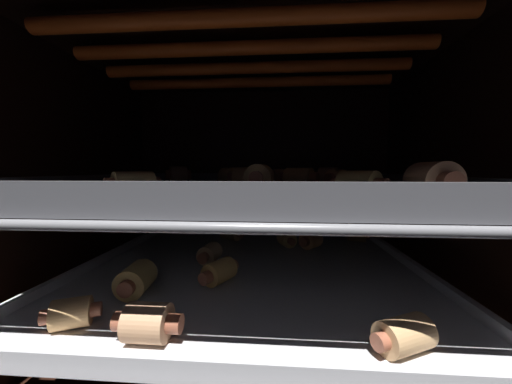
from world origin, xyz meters
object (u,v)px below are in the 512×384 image
object	(u,v)px
pig_in_blanket_lower_8	(219,271)
pig_in_blanket_upper_7	(134,184)
oven_rack_lower	(251,276)
pig_in_blanket_upper_3	(352,177)
pig_in_blanket_lower_9	(72,313)
pig_in_blanket_upper_9	(432,181)
pig_in_blanket_lower_5	(357,233)
pig_in_blanket_upper_8	(260,177)
pig_in_blanket_upper_4	(285,177)
pig_in_blanket_lower_0	(136,279)
pig_in_blanket_lower_3	(311,240)
baking_tray_lower	(251,270)
pig_in_blanket_lower_6	(287,239)
pig_in_blanket_upper_2	(358,183)
pig_in_blanket_upper_0	(337,178)
pig_in_blanket_upper_6	(230,176)
pig_in_blanket_upper_1	(178,175)
pig_in_blanket_upper_5	(246,177)
oven_rack_upper	(251,196)
baking_tray_upper	(251,189)
pig_in_blanket_lower_1	(148,322)
pig_in_blanket_upper_10	(328,176)
pig_in_blanket_upper_11	(299,178)
pig_in_blanket_lower_4	(404,335)
pig_in_blanket_lower_2	(231,232)
pig_in_blanket_lower_7	(210,253)
heating_element	(251,59)

from	to	relation	value
pig_in_blanket_lower_8	pig_in_blanket_upper_7	size ratio (longest dim) A/B	1.30
oven_rack_lower	pig_in_blanket_upper_3	size ratio (longest dim) A/B	9.55
pig_in_blanket_lower_9	pig_in_blanket_upper_9	distance (cm)	33.66
pig_in_blanket_lower_5	pig_in_blanket_upper_8	distance (cm)	28.57
pig_in_blanket_upper_4	pig_in_blanket_lower_0	bearing A→B (deg)	-129.09
pig_in_blanket_lower_3	pig_in_blanket_lower_8	size ratio (longest dim) A/B	0.84
pig_in_blanket_upper_9	pig_in_blanket_upper_3	bearing A→B (deg)	88.63
baking_tray_lower	pig_in_blanket_lower_5	distance (cm)	25.09
pig_in_blanket_lower_6	pig_in_blanket_upper_7	size ratio (longest dim) A/B	1.09
oven_rack_lower	pig_in_blanket_upper_2	bearing A→B (deg)	-40.74
pig_in_blanket_lower_9	pig_in_blanket_upper_0	size ratio (longest dim) A/B	0.99
pig_in_blanket_upper_6	pig_in_blanket_lower_3	bearing A→B (deg)	9.48
pig_in_blanket_upper_1	pig_in_blanket_upper_8	size ratio (longest dim) A/B	0.87
pig_in_blanket_upper_5	pig_in_blanket_upper_2	bearing A→B (deg)	-44.71
pig_in_blanket_upper_7	pig_in_blanket_lower_8	bearing A→B (deg)	43.69
pig_in_blanket_lower_6	oven_rack_upper	distance (cm)	15.65
pig_in_blanket_upper_0	pig_in_blanket_upper_6	bearing A→B (deg)	173.17
pig_in_blanket_upper_0	pig_in_blanket_upper_2	xyz separation A→B (cm)	(-1.47, -16.24, -0.05)
pig_in_blanket_lower_5	baking_tray_upper	world-z (taller)	baking_tray_upper
pig_in_blanket_lower_9	pig_in_blanket_upper_1	xyz separation A→B (cm)	(-1.48, 31.09, 11.60)
pig_in_blanket_lower_8	pig_in_blanket_upper_5	size ratio (longest dim) A/B	1.09
pig_in_blanket_lower_3	baking_tray_upper	bearing A→B (deg)	-131.70
baking_tray_lower	pig_in_blanket_upper_5	size ratio (longest dim) A/B	8.34
pig_in_blanket_lower_1	pig_in_blanket_lower_8	world-z (taller)	pig_in_blanket_lower_1
pig_in_blanket_upper_10	pig_in_blanket_upper_11	xyz separation A→B (cm)	(-5.92, -9.14, -0.05)
pig_in_blanket_lower_0	pig_in_blanket_lower_6	distance (cm)	26.96
pig_in_blanket_upper_5	pig_in_blanket_upper_10	xyz separation A→B (cm)	(13.78, 10.29, 0.02)
oven_rack_lower	pig_in_blanket_upper_1	size ratio (longest dim) A/B	10.31
pig_in_blanket_lower_0	pig_in_blanket_upper_6	xyz separation A→B (cm)	(7.78, 17.24, 11.07)
baking_tray_lower	pig_in_blanket_lower_4	world-z (taller)	pig_in_blanket_lower_4
baking_tray_lower	pig_in_blanket_upper_9	size ratio (longest dim) A/B	7.79
pig_in_blanket_lower_6	pig_in_blanket_lower_8	size ratio (longest dim) A/B	0.84
oven_rack_upper	baking_tray_upper	xyz separation A→B (cm)	(0.00, 0.00, 0.91)
pig_in_blanket_upper_3	pig_in_blanket_upper_8	world-z (taller)	pig_in_blanket_upper_8
pig_in_blanket_upper_4	pig_in_blanket_upper_8	bearing A→B (deg)	-103.19
pig_in_blanket_lower_3	pig_in_blanket_lower_2	bearing A→B (deg)	162.10
pig_in_blanket_lower_1	pig_in_blanket_upper_4	distance (cm)	33.32
pig_in_blanket_lower_7	oven_rack_upper	world-z (taller)	oven_rack_upper
pig_in_blanket_upper_1	pig_in_blanket_upper_8	world-z (taller)	same
pig_in_blanket_upper_8	pig_in_blanket_upper_7	bearing A→B (deg)	-144.15
oven_rack_lower	pig_in_blanket_lower_5	world-z (taller)	pig_in_blanket_lower_5
oven_rack_upper	pig_in_blanket_upper_2	bearing A→B (deg)	-40.74
baking_tray_upper	pig_in_blanket_upper_8	world-z (taller)	pig_in_blanket_upper_8
pig_in_blanket_upper_6	pig_in_blanket_upper_11	size ratio (longest dim) A/B	0.96
baking_tray_lower	pig_in_blanket_upper_7	size ratio (longest dim) A/B	9.95
pig_in_blanket_upper_1	heating_element	bearing A→B (deg)	-44.28
pig_in_blanket_lower_5	pig_in_blanket_upper_0	size ratio (longest dim) A/B	1.06
oven_rack_upper	pig_in_blanket_upper_0	bearing A→B (deg)	26.21
pig_in_blanket_lower_4	pig_in_blanket_upper_6	bearing A→B (deg)	124.82
pig_in_blanket_upper_0	pig_in_blanket_upper_6	xyz separation A→B (cm)	(-17.28, 2.07, 0.18)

